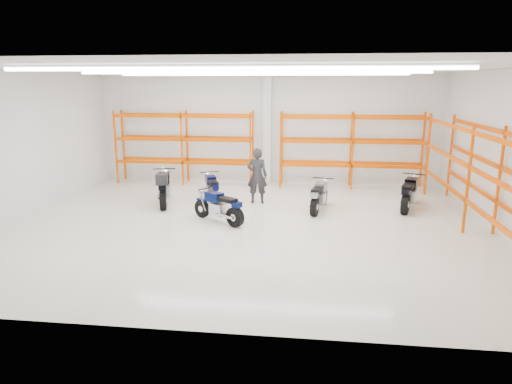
# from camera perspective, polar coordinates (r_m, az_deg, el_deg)

# --- Properties ---
(ground) EXTENTS (14.00, 14.00, 0.00)m
(ground) POSITION_cam_1_polar(r_m,az_deg,el_deg) (13.54, -0.98, -4.15)
(ground) COLOR beige
(ground) RESTS_ON ground
(room_shell) EXTENTS (14.02, 12.02, 4.51)m
(room_shell) POSITION_cam_1_polar(r_m,az_deg,el_deg) (12.96, -1.03, 9.86)
(room_shell) COLOR silver
(room_shell) RESTS_ON ground
(motorcycle_main) EXTENTS (1.74, 1.27, 0.99)m
(motorcycle_main) POSITION_cam_1_polar(r_m,az_deg,el_deg) (13.68, -4.52, -1.97)
(motorcycle_main) COLOR black
(motorcycle_main) RESTS_ON ground
(motorcycle_back_a) EXTENTS (1.03, 2.41, 1.25)m
(motorcycle_back_a) POSITION_cam_1_polar(r_m,az_deg,el_deg) (15.89, -11.46, 0.49)
(motorcycle_back_a) COLOR black
(motorcycle_back_a) RESTS_ON ground
(motorcycle_back_b) EXTENTS (0.95, 1.92, 0.99)m
(motorcycle_back_b) POSITION_cam_1_polar(r_m,az_deg,el_deg) (16.09, -5.54, 0.35)
(motorcycle_back_b) COLOR black
(motorcycle_back_b) RESTS_ON ground
(motorcycle_back_c) EXTENTS (0.82, 2.03, 1.01)m
(motorcycle_back_c) POSITION_cam_1_polar(r_m,az_deg,el_deg) (15.02, 7.88, -0.63)
(motorcycle_back_c) COLOR black
(motorcycle_back_c) RESTS_ON ground
(motorcycle_back_d) EXTENTS (1.05, 2.16, 1.10)m
(motorcycle_back_d) POSITION_cam_1_polar(r_m,az_deg,el_deg) (15.92, 18.61, -0.24)
(motorcycle_back_d) COLOR black
(motorcycle_back_d) RESTS_ON ground
(standing_man) EXTENTS (0.71, 0.47, 1.94)m
(standing_man) POSITION_cam_1_polar(r_m,az_deg,el_deg) (15.81, 0.14, 2.06)
(standing_man) COLOR black
(standing_man) RESTS_ON ground
(structural_column) EXTENTS (0.32, 0.32, 4.50)m
(structural_column) POSITION_cam_1_polar(r_m,az_deg,el_deg) (18.78, 1.42, 7.82)
(structural_column) COLOR white
(structural_column) RESTS_ON ground
(pallet_racking_back_left) EXTENTS (5.67, 0.87, 3.00)m
(pallet_racking_back_left) POSITION_cam_1_polar(r_m,az_deg,el_deg) (19.12, -8.95, 6.36)
(pallet_racking_back_left) COLOR #ED5B00
(pallet_racking_back_left) RESTS_ON ground
(pallet_racking_back_right) EXTENTS (5.67, 0.87, 3.00)m
(pallet_racking_back_right) POSITION_cam_1_polar(r_m,az_deg,el_deg) (18.48, 11.92, 5.99)
(pallet_racking_back_right) COLOR #ED5B00
(pallet_racking_back_right) RESTS_ON ground
(pallet_racking_side) EXTENTS (0.87, 9.07, 3.00)m
(pallet_racking_side) POSITION_cam_1_polar(r_m,az_deg,el_deg) (13.81, 26.70, 2.51)
(pallet_racking_side) COLOR #ED5B00
(pallet_racking_side) RESTS_ON ground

